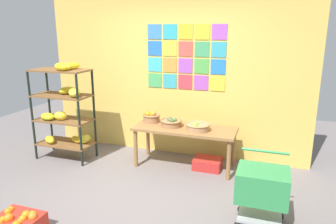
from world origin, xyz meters
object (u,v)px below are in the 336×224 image
object	(u,v)px
fruit_basket_left	(151,117)
fruit_basket_back_left	(198,127)
display_table	(185,132)
banana_shelf_unit	(64,106)
fruit_basket_right	(171,122)
produce_crate_under_table	(207,164)
shopping_cart	(262,187)
orange_crate_foreground	(17,224)

from	to	relation	value
fruit_basket_left	fruit_basket_back_left	bearing A→B (deg)	-12.72
display_table	fruit_basket_back_left	xyz separation A→B (m)	(0.22, -0.07, 0.14)
display_table	fruit_basket_left	world-z (taller)	fruit_basket_left
fruit_basket_back_left	fruit_basket_left	size ratio (longest dim) A/B	1.25
banana_shelf_unit	fruit_basket_right	bearing A→B (deg)	10.25
banana_shelf_unit	produce_crate_under_table	xyz separation A→B (m)	(2.28, 0.34, -0.81)
display_table	produce_crate_under_table	distance (m)	0.60
banana_shelf_unit	fruit_basket_back_left	bearing A→B (deg)	6.36
fruit_basket_back_left	shopping_cart	world-z (taller)	shopping_cart
orange_crate_foreground	shopping_cart	size ratio (longest dim) A/B	0.61
display_table	fruit_basket_right	size ratio (longest dim) A/B	4.57
display_table	shopping_cart	bearing A→B (deg)	-44.88
fruit_basket_left	shopping_cart	bearing A→B (deg)	-36.02
orange_crate_foreground	banana_shelf_unit	bearing A→B (deg)	111.28
produce_crate_under_table	orange_crate_foreground	xyz separation A→B (m)	(-1.55, -2.23, 0.03)
fruit_basket_back_left	produce_crate_under_table	xyz separation A→B (m)	(0.14, 0.11, -0.61)
produce_crate_under_table	orange_crate_foreground	bearing A→B (deg)	-124.79
fruit_basket_left	produce_crate_under_table	xyz separation A→B (m)	(0.96, -0.08, -0.64)
fruit_basket_back_left	produce_crate_under_table	bearing A→B (deg)	36.56
display_table	banana_shelf_unit	bearing A→B (deg)	-170.81
fruit_basket_back_left	fruit_basket_right	xyz separation A→B (m)	(-0.43, 0.07, 0.01)
shopping_cart	fruit_basket_right	bearing A→B (deg)	146.90
display_table	produce_crate_under_table	world-z (taller)	display_table
produce_crate_under_table	fruit_basket_back_left	bearing A→B (deg)	-143.44
fruit_basket_back_left	banana_shelf_unit	bearing A→B (deg)	-173.64
fruit_basket_left	shopping_cart	world-z (taller)	fruit_basket_left
produce_crate_under_table	banana_shelf_unit	bearing A→B (deg)	-171.42
fruit_basket_left	produce_crate_under_table	world-z (taller)	fruit_basket_left
fruit_basket_back_left	shopping_cart	xyz separation A→B (m)	(0.99, -1.13, -0.24)
fruit_basket_right	orange_crate_foreground	xyz separation A→B (m)	(-0.97, -2.19, -0.59)
shopping_cart	fruit_basket_left	bearing A→B (deg)	150.98
display_table	fruit_basket_back_left	world-z (taller)	fruit_basket_back_left
banana_shelf_unit	shopping_cart	xyz separation A→B (m)	(3.13, -0.89, -0.45)
fruit_basket_right	shopping_cart	xyz separation A→B (m)	(1.42, -1.20, -0.25)
fruit_basket_right	shopping_cart	world-z (taller)	shopping_cart
fruit_basket_back_left	fruit_basket_right	bearing A→B (deg)	170.87
produce_crate_under_table	orange_crate_foreground	size ratio (longest dim) A/B	0.88
fruit_basket_right	produce_crate_under_table	xyz separation A→B (m)	(0.58, 0.04, -0.62)
fruit_basket_right	fruit_basket_left	bearing A→B (deg)	163.32
orange_crate_foreground	shopping_cart	xyz separation A→B (m)	(2.39, 0.99, 0.34)
fruit_basket_back_left	fruit_basket_left	world-z (taller)	fruit_basket_left
banana_shelf_unit	fruit_basket_back_left	world-z (taller)	banana_shelf_unit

